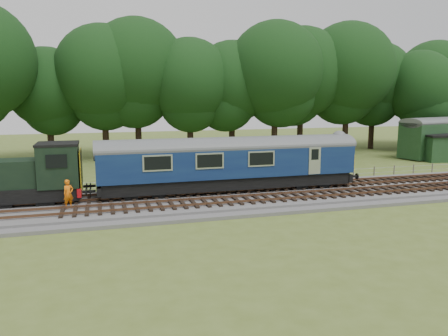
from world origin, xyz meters
name	(u,v)px	position (x,y,z in m)	size (l,w,h in m)	color
ground	(314,195)	(0.00, 0.00, 0.00)	(120.00, 120.00, 0.00)	#526324
ballast	(315,192)	(0.00, 0.00, 0.17)	(70.00, 7.00, 0.35)	#4C4C4F
track_north	(306,185)	(0.00, 1.40, 0.42)	(67.20, 2.40, 0.21)	black
track_south	(326,194)	(0.00, -1.60, 0.42)	(67.20, 2.40, 0.21)	black
fence	(288,183)	(0.00, 4.50, 0.00)	(64.00, 0.12, 1.00)	#6B6054
tree_line	(227,155)	(0.00, 22.00, 0.00)	(70.00, 8.00, 18.00)	black
dmu_railcar	(230,159)	(-5.88, 1.40, 2.61)	(18.05, 2.86, 3.88)	black
shunter_loco	(12,178)	(-19.80, 1.40, 1.97)	(8.92, 2.60, 3.38)	black
worker	(68,194)	(-16.48, -0.54, 1.21)	(0.63, 0.41, 1.72)	orange
shed	(437,147)	(20.62, 11.39, 1.47)	(4.03, 4.03, 2.90)	#1A391A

